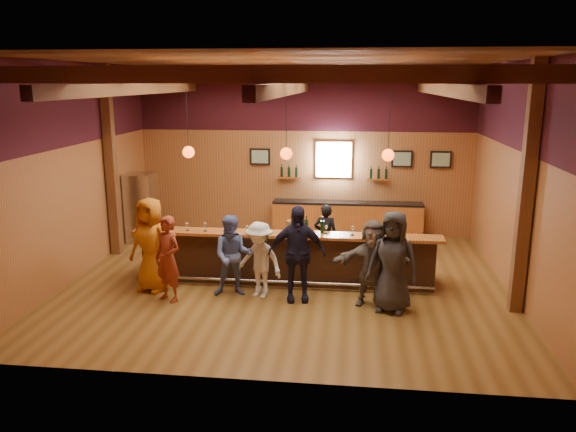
{
  "coord_description": "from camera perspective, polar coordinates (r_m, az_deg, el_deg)",
  "views": [
    {
      "loc": [
        1.35,
        -11.04,
        4.12
      ],
      "look_at": [
        0.0,
        0.3,
        1.35
      ],
      "focal_mm": 35.0,
      "sensor_mm": 36.0,
      "label": 1
    }
  ],
  "objects": [
    {
      "name": "room",
      "position": [
        11.22,
        -0.15,
        8.99
      ],
      "size": [
        9.04,
        9.0,
        4.52
      ],
      "color": "brown",
      "rests_on": "ground"
    },
    {
      "name": "bar_counter",
      "position": [
        11.83,
        -0.01,
        -4.07
      ],
      "size": [
        6.3,
        1.07,
        1.11
      ],
      "color": "black",
      "rests_on": "ground"
    },
    {
      "name": "back_bar_cabinet",
      "position": [
        15.21,
        6.02,
        -0.31
      ],
      "size": [
        4.0,
        0.52,
        0.95
      ],
      "color": "#9A4B1C",
      "rests_on": "ground"
    },
    {
      "name": "window",
      "position": [
        15.14,
        4.66,
        5.73
      ],
      "size": [
        0.95,
        0.09,
        0.95
      ],
      "color": "silver",
      "rests_on": "room"
    },
    {
      "name": "framed_pictures",
      "position": [
        15.12,
        7.97,
        5.82
      ],
      "size": [
        5.35,
        0.05,
        0.45
      ],
      "color": "black",
      "rests_on": "room"
    },
    {
      "name": "wine_shelves",
      "position": [
        15.14,
        4.62,
        4.08
      ],
      "size": [
        3.0,
        0.18,
        0.3
      ],
      "color": "#9A4B1C",
      "rests_on": "room"
    },
    {
      "name": "pendant_lights",
      "position": [
        11.22,
        -0.18,
        6.4
      ],
      "size": [
        4.24,
        0.24,
        1.37
      ],
      "color": "black",
      "rests_on": "room"
    },
    {
      "name": "stainless_fridge",
      "position": [
        15.04,
        -14.63,
        0.82
      ],
      "size": [
        0.7,
        0.7,
        1.8
      ],
      "primitive_type": "cube",
      "color": "silver",
      "rests_on": "ground"
    },
    {
      "name": "customer_orange",
      "position": [
        11.46,
        -13.75,
        -2.84
      ],
      "size": [
        1.07,
        0.87,
        1.9
      ],
      "primitive_type": "imported",
      "rotation": [
        0.0,
        0.0,
        -0.33
      ],
      "color": "#BC6311",
      "rests_on": "ground"
    },
    {
      "name": "customer_redvest",
      "position": [
        10.88,
        -12.11,
        -4.28
      ],
      "size": [
        0.72,
        0.64,
        1.66
      ],
      "primitive_type": "imported",
      "rotation": [
        0.0,
        0.0,
        -0.5
      ],
      "color": "maroon",
      "rests_on": "ground"
    },
    {
      "name": "customer_denim",
      "position": [
        10.97,
        -5.61,
        -4.03
      ],
      "size": [
        0.86,
        0.72,
        1.61
      ],
      "primitive_type": "imported",
      "rotation": [
        0.0,
        0.0,
        0.15
      ],
      "color": "#5468A9",
      "rests_on": "ground"
    },
    {
      "name": "customer_white",
      "position": [
        10.85,
        -2.91,
        -4.48
      ],
      "size": [
        1.11,
        0.91,
        1.5
      ],
      "primitive_type": "imported",
      "rotation": [
        0.0,
        0.0,
        -0.43
      ],
      "color": "silver",
      "rests_on": "ground"
    },
    {
      "name": "customer_navy",
      "position": [
        10.63,
        0.89,
        -3.83
      ],
      "size": [
        1.14,
        0.6,
        1.86
      ],
      "primitive_type": "imported",
      "rotation": [
        0.0,
        0.0,
        0.14
      ],
      "color": "#191932",
      "rests_on": "ground"
    },
    {
      "name": "customer_brown",
      "position": [
        10.57,
        8.58,
        -4.73
      ],
      "size": [
        1.54,
        0.56,
        1.64
      ],
      "primitive_type": "imported",
      "rotation": [
        0.0,
        0.0,
        0.05
      ],
      "color": "#594F47",
      "rests_on": "ground"
    },
    {
      "name": "customer_dark",
      "position": [
        10.31,
        10.61,
        -4.6
      ],
      "size": [
        1.04,
        0.82,
        1.87
      ],
      "primitive_type": "imported",
      "rotation": [
        0.0,
        0.0,
        -0.28
      ],
      "color": "#2A2A2C",
      "rests_on": "ground"
    },
    {
      "name": "bartender",
      "position": [
        12.57,
        3.84,
        -2.06
      ],
      "size": [
        0.56,
        0.4,
        1.46
      ],
      "primitive_type": "imported",
      "rotation": [
        0.0,
        0.0,
        3.05
      ],
      "color": "black",
      "rests_on": "ground"
    },
    {
      "name": "ice_bucket",
      "position": [
        11.42,
        0.35,
        -1.04
      ],
      "size": [
        0.22,
        0.22,
        0.23
      ],
      "primitive_type": "cylinder",
      "color": "brown",
      "rests_on": "bar_counter"
    },
    {
      "name": "bottle_a",
      "position": [
        11.41,
        1.87,
        -0.98
      ],
      "size": [
        0.07,
        0.07,
        0.34
      ],
      "color": "black",
      "rests_on": "bar_counter"
    },
    {
      "name": "bottle_b",
      "position": [
        11.33,
        3.5,
        -1.09
      ],
      "size": [
        0.08,
        0.08,
        0.35
      ],
      "color": "black",
      "rests_on": "bar_counter"
    },
    {
      "name": "glass_a",
      "position": [
        11.84,
        -12.3,
        -0.85
      ],
      "size": [
        0.07,
        0.07,
        0.16
      ],
      "color": "silver",
      "rests_on": "bar_counter"
    },
    {
      "name": "glass_b",
      "position": [
        11.69,
        -10.24,
        -0.86
      ],
      "size": [
        0.08,
        0.08,
        0.18
      ],
      "color": "silver",
      "rests_on": "bar_counter"
    },
    {
      "name": "glass_c",
      "position": [
        11.58,
        -8.42,
        -0.88
      ],
      "size": [
        0.09,
        0.09,
        0.19
      ],
      "color": "silver",
      "rests_on": "bar_counter"
    },
    {
      "name": "glass_d",
      "position": [
        11.34,
        -4.15,
        -1.19
      ],
      "size": [
        0.07,
        0.07,
        0.17
      ],
      "color": "silver",
      "rests_on": "bar_counter"
    },
    {
      "name": "glass_e",
      "position": [
        11.38,
        -2.92,
        -1.07
      ],
      "size": [
        0.08,
        0.08,
        0.18
      ],
      "color": "silver",
      "rests_on": "bar_counter"
    },
    {
      "name": "glass_f",
      "position": [
        11.31,
        3.9,
        -1.19
      ],
      "size": [
        0.08,
        0.08,
        0.17
      ],
      "color": "silver",
      "rests_on": "bar_counter"
    },
    {
      "name": "glass_g",
      "position": [
        11.22,
        6.57,
        -1.28
      ],
      "size": [
        0.09,
        0.09,
        0.2
      ],
      "color": "silver",
      "rests_on": "bar_counter"
    },
    {
      "name": "glass_h",
      "position": [
        11.29,
        9.22,
        -1.32
      ],
      "size": [
        0.08,
        0.08,
        0.19
      ],
      "color": "silver",
      "rests_on": "bar_counter"
    }
  ]
}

